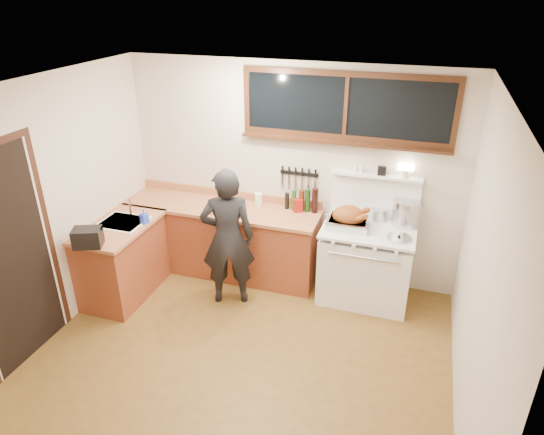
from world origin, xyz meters
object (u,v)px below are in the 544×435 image
(vintage_stove, at_px, (366,262))
(man, at_px, (228,238))
(cutting_board, at_px, (227,208))
(roast_turkey, at_px, (349,219))

(vintage_stove, xyz_separation_m, man, (-1.47, -0.54, 0.34))
(man, relative_size, cutting_board, 4.06)
(roast_turkey, bearing_deg, cutting_board, -178.27)
(vintage_stove, height_order, cutting_board, vintage_stove)
(man, relative_size, roast_turkey, 3.30)
(vintage_stove, distance_m, roast_turkey, 0.58)
(cutting_board, height_order, roast_turkey, roast_turkey)
(vintage_stove, distance_m, cutting_board, 1.73)
(vintage_stove, distance_m, man, 1.60)
(vintage_stove, height_order, roast_turkey, vintage_stove)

